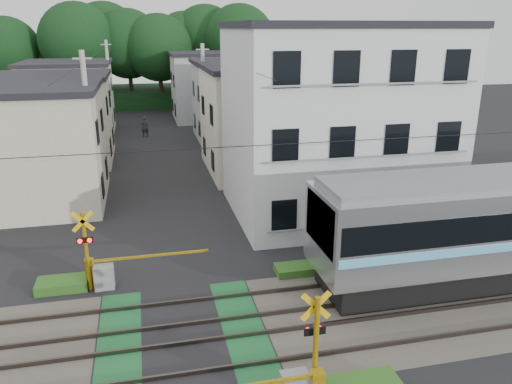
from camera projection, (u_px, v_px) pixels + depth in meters
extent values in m
plane|color=black|center=(183.00, 336.00, 15.40)|extent=(120.00, 120.00, 0.00)
cube|color=#47423A|center=(183.00, 335.00, 15.40)|extent=(120.00, 6.00, 0.00)
cube|color=black|center=(183.00, 335.00, 15.39)|extent=(5.20, 120.00, 0.00)
cube|color=#145126|center=(119.00, 344.00, 14.99)|extent=(1.30, 6.00, 0.00)
cube|color=#145126|center=(243.00, 327.00, 15.80)|extent=(1.30, 6.00, 0.00)
cube|color=#3F3833|center=(189.00, 373.00, 13.62)|extent=(120.00, 0.08, 0.14)
cube|color=#3F3833|center=(184.00, 343.00, 14.91)|extent=(120.00, 0.08, 0.14)
cube|color=#3F3833|center=(181.00, 325.00, 15.84)|extent=(120.00, 0.08, 0.14)
cube|color=#3F3833|center=(178.00, 302.00, 17.13)|extent=(120.00, 0.08, 0.14)
cube|color=black|center=(395.00, 281.00, 18.05)|extent=(2.65, 2.43, 0.66)
cube|color=black|center=(321.00, 223.00, 16.63)|extent=(0.10, 2.66, 1.72)
cylinder|color=yellow|center=(315.00, 351.00, 12.23)|extent=(0.14, 0.14, 3.00)
cube|color=yellow|center=(316.00, 306.00, 11.94)|extent=(0.77, 0.05, 0.77)
cube|color=yellow|center=(316.00, 306.00, 11.94)|extent=(0.77, 0.05, 0.77)
cube|color=black|center=(315.00, 331.00, 12.17)|extent=(0.55, 0.05, 0.20)
sphere|color=#FF0C07|center=(308.00, 331.00, 12.19)|extent=(0.16, 0.16, 0.16)
sphere|color=#FF0C07|center=(320.00, 329.00, 12.25)|extent=(0.16, 0.16, 0.16)
cylinder|color=yellow|center=(87.00, 252.00, 17.62)|extent=(0.14, 0.14, 3.00)
cube|color=yellow|center=(83.00, 221.00, 17.15)|extent=(0.77, 0.05, 0.77)
cube|color=yellow|center=(83.00, 221.00, 17.15)|extent=(0.77, 0.05, 0.77)
cube|color=black|center=(85.00, 240.00, 17.37)|extent=(0.55, 0.05, 0.20)
sphere|color=#FF0C07|center=(80.00, 241.00, 17.28)|extent=(0.16, 0.16, 0.16)
sphere|color=#FF0C07|center=(89.00, 240.00, 17.35)|extent=(0.16, 0.16, 0.16)
cube|color=gray|center=(104.00, 277.00, 18.06)|extent=(0.70, 0.50, 0.90)
cube|color=yellow|center=(90.00, 273.00, 18.15)|extent=(0.30, 0.30, 1.10)
cube|color=yellow|center=(152.00, 256.00, 18.48)|extent=(4.20, 0.08, 0.08)
cube|color=silver|center=(335.00, 124.00, 24.57)|extent=(10.00, 8.00, 9.00)
cube|color=black|center=(340.00, 25.00, 23.11)|extent=(10.20, 8.16, 0.30)
cube|color=black|center=(284.00, 216.00, 21.00)|extent=(1.10, 0.06, 1.40)
cube|color=black|center=(339.00, 211.00, 21.52)|extent=(1.10, 0.06, 1.40)
cube|color=black|center=(391.00, 207.00, 22.04)|extent=(1.10, 0.06, 1.40)
cube|color=black|center=(440.00, 203.00, 22.56)|extent=(1.10, 0.06, 1.40)
cube|color=gray|center=(367.00, 223.00, 21.77)|extent=(9.00, 0.06, 0.08)
cube|color=black|center=(286.00, 146.00, 20.06)|extent=(1.10, 0.06, 1.40)
cube|color=black|center=(343.00, 143.00, 20.58)|extent=(1.10, 0.06, 1.40)
cube|color=black|center=(397.00, 140.00, 21.10)|extent=(1.10, 0.06, 1.40)
cube|color=black|center=(448.00, 138.00, 21.62)|extent=(1.10, 0.06, 1.40)
cube|color=gray|center=(372.00, 157.00, 20.83)|extent=(9.00, 0.06, 0.08)
cube|color=black|center=(287.00, 70.00, 19.12)|extent=(1.10, 0.06, 1.40)
cube|color=black|center=(347.00, 69.00, 19.63)|extent=(1.10, 0.06, 1.40)
cube|color=black|center=(403.00, 68.00, 20.15)|extent=(1.10, 0.06, 1.40)
cube|color=black|center=(457.00, 67.00, 20.67)|extent=(1.10, 0.06, 1.40)
cube|color=gray|center=(377.00, 84.00, 19.89)|extent=(9.00, 0.06, 0.08)
cube|color=beige|center=(32.00, 149.00, 26.03)|extent=(7.00, 7.00, 6.00)
cube|color=black|center=(23.00, 88.00, 25.04)|extent=(7.35, 7.35, 0.30)
cube|color=black|center=(103.00, 185.00, 25.69)|extent=(0.06, 1.00, 1.20)
cube|color=black|center=(107.00, 168.00, 28.93)|extent=(0.06, 1.00, 1.20)
cube|color=black|center=(98.00, 132.00, 24.81)|extent=(0.06, 1.00, 1.20)
cube|color=black|center=(102.00, 120.00, 28.05)|extent=(0.06, 1.00, 1.20)
cube|color=beige|center=(261.00, 121.00, 32.47)|extent=(7.00, 8.00, 6.50)
cube|color=black|center=(261.00, 67.00, 31.40)|extent=(7.35, 8.40, 0.30)
cube|color=black|center=(213.00, 160.00, 30.48)|extent=(0.06, 1.00, 1.20)
cube|color=black|center=(204.00, 146.00, 34.18)|extent=(0.06, 1.00, 1.20)
cube|color=black|center=(211.00, 115.00, 29.60)|extent=(0.06, 1.00, 1.20)
cube|color=black|center=(203.00, 105.00, 33.30)|extent=(0.06, 1.00, 1.20)
cube|color=beige|center=(49.00, 121.00, 34.28)|extent=(8.00, 7.00, 5.80)
cube|color=black|center=(43.00, 76.00, 33.32)|extent=(8.40, 7.35, 0.30)
cube|color=black|center=(111.00, 147.00, 34.02)|extent=(0.06, 1.00, 1.20)
cube|color=black|center=(113.00, 136.00, 37.26)|extent=(0.06, 1.00, 1.20)
cube|color=black|center=(107.00, 105.00, 33.14)|extent=(0.06, 1.00, 1.20)
cube|color=black|center=(110.00, 98.00, 36.37)|extent=(0.06, 1.00, 1.20)
cube|color=#A3A5A8|center=(238.00, 102.00, 41.85)|extent=(7.00, 7.00, 6.20)
cube|color=black|center=(238.00, 62.00, 40.83)|extent=(7.35, 7.35, 0.30)
cube|color=black|center=(199.00, 129.00, 40.05)|extent=(0.06, 1.00, 1.20)
cube|color=black|center=(195.00, 121.00, 43.29)|extent=(0.06, 1.00, 1.20)
cube|color=black|center=(198.00, 93.00, 39.17)|extent=(0.06, 1.00, 1.20)
cube|color=black|center=(193.00, 88.00, 42.41)|extent=(0.06, 1.00, 1.20)
cube|color=beige|center=(70.00, 100.00, 43.54)|extent=(7.00, 8.00, 6.00)
cube|color=black|center=(66.00, 63.00, 42.55)|extent=(7.35, 8.40, 0.30)
cube|color=black|center=(113.00, 122.00, 42.97)|extent=(0.06, 1.00, 1.20)
cube|color=black|center=(114.00, 114.00, 46.68)|extent=(0.06, 1.00, 1.20)
cube|color=black|center=(110.00, 89.00, 42.09)|extent=(0.06, 1.00, 1.20)
cube|color=black|center=(112.00, 84.00, 45.79)|extent=(0.06, 1.00, 1.20)
cube|color=#A3A5A8|center=(213.00, 87.00, 50.93)|extent=(8.00, 7.00, 6.40)
cube|color=black|center=(212.00, 53.00, 49.87)|extent=(8.40, 7.35, 0.30)
cube|color=black|center=(175.00, 110.00, 49.05)|extent=(0.06, 1.00, 1.20)
cube|color=black|center=(173.00, 105.00, 52.29)|extent=(0.06, 1.00, 1.20)
cube|color=black|center=(174.00, 81.00, 48.17)|extent=(0.06, 1.00, 1.20)
cube|color=black|center=(171.00, 78.00, 51.41)|extent=(0.06, 1.00, 1.20)
cube|color=black|center=(147.00, 96.00, 61.34)|extent=(40.00, 10.00, 2.00)
cylinder|color=#332114|center=(13.00, 89.00, 55.16)|extent=(0.50, 0.50, 5.12)
sphere|color=black|center=(7.00, 50.00, 53.87)|extent=(7.17, 7.17, 7.17)
cylinder|color=#332114|center=(49.00, 91.00, 57.60)|extent=(0.50, 0.50, 4.03)
sphere|color=black|center=(45.00, 62.00, 56.59)|extent=(5.65, 5.65, 5.65)
cylinder|color=#332114|center=(82.00, 85.00, 55.58)|extent=(0.50, 0.50, 5.87)
sphere|color=black|center=(77.00, 41.00, 54.10)|extent=(8.21, 8.21, 8.21)
cylinder|color=#332114|center=(109.00, 79.00, 60.58)|extent=(0.50, 0.50, 5.99)
sphere|color=black|center=(105.00, 38.00, 59.07)|extent=(8.39, 8.39, 8.39)
cylinder|color=#332114|center=(131.00, 84.00, 58.11)|extent=(0.50, 0.50, 5.56)
sphere|color=black|center=(128.00, 44.00, 56.71)|extent=(7.79, 7.79, 7.79)
cylinder|color=#332114|center=(161.00, 86.00, 56.79)|extent=(0.50, 0.50, 5.28)
sphere|color=black|center=(159.00, 48.00, 55.47)|extent=(7.39, 7.39, 7.39)
cylinder|color=#332114|center=(187.00, 81.00, 61.63)|extent=(0.50, 0.50, 5.46)
sphere|color=black|center=(185.00, 44.00, 60.25)|extent=(7.65, 7.65, 7.65)
cylinder|color=#332114|center=(207.00, 79.00, 61.57)|extent=(0.50, 0.50, 5.85)
sphere|color=black|center=(206.00, 40.00, 60.10)|extent=(8.19, 8.19, 8.19)
cylinder|color=#332114|center=(240.00, 82.00, 58.98)|extent=(0.50, 0.50, 5.83)
sphere|color=black|center=(239.00, 40.00, 57.51)|extent=(8.17, 8.17, 8.17)
cylinder|color=#332114|center=(262.00, 80.00, 64.60)|extent=(0.50, 0.50, 4.98)
sphere|color=black|center=(262.00, 48.00, 63.35)|extent=(6.97, 6.97, 6.97)
cube|color=black|center=(359.00, 140.00, 16.02)|extent=(60.00, 0.02, 0.02)
cylinder|color=#A5A5A0|center=(90.00, 131.00, 25.44)|extent=(0.26, 0.26, 8.00)
cube|color=#A5A5A0|center=(82.00, 58.00, 24.31)|extent=(0.90, 0.08, 0.08)
cylinder|color=#A5A5A0|center=(204.00, 102.00, 35.26)|extent=(0.26, 0.26, 8.00)
cube|color=#A5A5A0|center=(202.00, 49.00, 34.12)|extent=(0.90, 0.08, 0.08)
cylinder|color=#A5A5A0|center=(110.00, 86.00, 44.87)|extent=(0.26, 0.26, 8.00)
cube|color=#A5A5A0|center=(106.00, 44.00, 43.74)|extent=(0.90, 0.08, 0.08)
cube|color=black|center=(98.00, 52.00, 34.09)|extent=(0.02, 42.00, 0.02)
cube|color=black|center=(200.00, 51.00, 35.57)|extent=(0.02, 42.00, 0.02)
imported|color=#2C3237|center=(145.00, 127.00, 42.94)|extent=(0.74, 0.57, 1.80)
cube|color=#2D5E1E|center=(62.00, 284.00, 18.10)|extent=(1.80, 1.00, 0.36)
cube|color=#2D5E1E|center=(295.00, 269.00, 19.29)|extent=(1.50, 0.90, 0.30)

